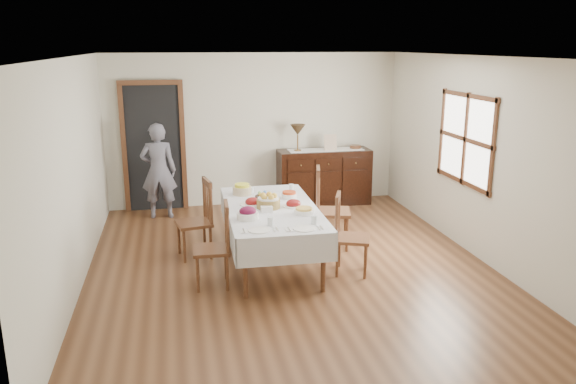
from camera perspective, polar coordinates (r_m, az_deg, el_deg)
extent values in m
plane|color=brown|center=(7.22, 0.16, -7.51)|extent=(6.00, 6.00, 0.00)
cube|color=white|center=(6.67, 0.18, 13.60)|extent=(5.00, 6.00, 0.02)
cube|color=beige|center=(9.74, -3.44, 6.30)|extent=(5.00, 0.02, 2.60)
cube|color=beige|center=(4.05, 8.88, -6.27)|extent=(5.00, 0.02, 2.60)
cube|color=beige|center=(6.79, -20.98, 1.56)|extent=(0.02, 6.00, 2.60)
cube|color=beige|center=(7.72, 18.68, 3.28)|extent=(0.02, 6.00, 2.60)
cube|color=white|center=(7.94, 17.65, 5.13)|extent=(0.02, 1.30, 1.10)
cube|color=#57321E|center=(7.93, 17.57, 5.13)|extent=(0.03, 1.46, 1.26)
cube|color=black|center=(9.65, -13.46, 4.33)|extent=(0.90, 0.06, 2.10)
cube|color=#57321E|center=(9.63, -13.46, 4.31)|extent=(1.04, 0.08, 2.18)
cube|color=silver|center=(7.04, -1.68, -1.71)|extent=(1.12, 2.18, 0.04)
cylinder|color=#57321E|center=(6.25, -4.37, -7.76)|extent=(0.06, 0.06, 0.70)
cylinder|color=#57321E|center=(6.39, 3.61, -7.20)|extent=(0.06, 0.06, 0.70)
cylinder|color=#57321E|center=(8.00, -5.85, -2.66)|extent=(0.06, 0.06, 0.70)
cylinder|color=#57321E|center=(8.11, 0.41, -2.32)|extent=(0.06, 0.06, 0.70)
cube|color=silver|center=(7.03, -6.13, -3.09)|extent=(0.06, 2.21, 0.33)
cube|color=silver|center=(7.19, 2.67, -2.61)|extent=(0.06, 2.21, 0.33)
cube|color=silver|center=(6.07, -0.07, -5.95)|extent=(1.12, 0.04, 0.33)
cube|color=silver|center=(8.12, -2.87, -0.54)|extent=(1.12, 0.04, 0.33)
cube|color=#57321E|center=(6.56, -7.78, -5.84)|extent=(0.43, 0.43, 0.04)
cylinder|color=#57321E|center=(6.80, -9.17, -7.23)|extent=(0.04, 0.04, 0.42)
cylinder|color=#57321E|center=(6.49, -9.16, -8.33)|extent=(0.04, 0.04, 0.42)
cylinder|color=#57321E|center=(6.81, -6.33, -7.11)|extent=(0.04, 0.04, 0.42)
cylinder|color=#57321E|center=(6.50, -6.19, -8.20)|extent=(0.04, 0.04, 0.42)
cylinder|color=#57321E|center=(6.64, -6.29, -3.01)|extent=(0.04, 0.04, 0.55)
cylinder|color=#57321E|center=(6.31, -6.13, -3.99)|extent=(0.04, 0.04, 0.55)
cube|color=#57321E|center=(6.40, -6.27, -1.49)|extent=(0.06, 0.39, 0.08)
cylinder|color=#57321E|center=(6.57, -6.25, -3.41)|extent=(0.02, 0.02, 0.45)
cylinder|color=#57321E|center=(6.48, -6.21, -3.66)|extent=(0.02, 0.02, 0.45)
cylinder|color=#57321E|center=(6.40, -6.17, -3.91)|extent=(0.02, 0.02, 0.45)
cube|color=#57321E|center=(7.47, -9.54, -3.15)|extent=(0.50, 0.50, 0.04)
cylinder|color=#57321E|center=(7.68, -11.02, -4.62)|extent=(0.04, 0.04, 0.44)
cylinder|color=#57321E|center=(7.36, -10.49, -5.48)|extent=(0.04, 0.04, 0.44)
cylinder|color=#57321E|center=(7.75, -8.49, -4.33)|extent=(0.04, 0.04, 0.44)
cylinder|color=#57321E|center=(7.43, -7.85, -5.16)|extent=(0.04, 0.04, 0.44)
cylinder|color=#57321E|center=(7.61, -8.51, -0.53)|extent=(0.04, 0.04, 0.57)
cylinder|color=#57321E|center=(7.26, -7.81, -1.25)|extent=(0.04, 0.04, 0.57)
cube|color=#57321E|center=(7.37, -8.24, 0.96)|extent=(0.11, 0.41, 0.08)
cylinder|color=#57321E|center=(7.52, -8.33, -0.86)|extent=(0.02, 0.02, 0.47)
cylinder|color=#57321E|center=(7.44, -8.16, -1.04)|extent=(0.02, 0.02, 0.47)
cylinder|color=#57321E|center=(7.35, -7.99, -1.22)|extent=(0.02, 0.02, 0.47)
cube|color=#57321E|center=(6.91, 6.57, -4.71)|extent=(0.54, 0.54, 0.04)
cylinder|color=#57321E|center=(6.82, 7.85, -7.08)|extent=(0.04, 0.04, 0.42)
cylinder|color=#57321E|center=(7.14, 7.94, -6.08)|extent=(0.04, 0.04, 0.42)
cylinder|color=#57321E|center=(6.84, 5.01, -6.95)|extent=(0.04, 0.04, 0.42)
cylinder|color=#57321E|center=(7.15, 5.24, -5.96)|extent=(0.04, 0.04, 0.42)
cylinder|color=#57321E|center=(6.66, 4.93, -2.90)|extent=(0.04, 0.04, 0.55)
cylinder|color=#57321E|center=(7.00, 5.18, -2.02)|extent=(0.04, 0.04, 0.55)
cube|color=#57321E|center=(6.76, 5.11, -0.53)|extent=(0.18, 0.38, 0.08)
cylinder|color=#57321E|center=(6.75, 4.99, -2.83)|extent=(0.02, 0.02, 0.45)
cylinder|color=#57321E|center=(6.83, 5.06, -2.61)|extent=(0.02, 0.02, 0.45)
cylinder|color=#57321E|center=(6.92, 5.12, -2.39)|extent=(0.02, 0.02, 0.45)
cube|color=#57321E|center=(7.75, 4.59, -2.04)|extent=(0.56, 0.56, 0.04)
cylinder|color=#57321E|center=(7.66, 6.02, -4.33)|extent=(0.04, 0.04, 0.48)
cylinder|color=#57321E|center=(8.02, 5.85, -3.44)|extent=(0.04, 0.04, 0.48)
cylinder|color=#57321E|center=(7.64, 3.19, -4.31)|extent=(0.04, 0.04, 0.48)
cylinder|color=#57321E|center=(8.00, 3.15, -3.42)|extent=(0.04, 0.04, 0.48)
cylinder|color=#57321E|center=(7.46, 3.08, -0.19)|extent=(0.04, 0.04, 0.62)
cylinder|color=#57321E|center=(7.85, 3.04, 0.57)|extent=(0.04, 0.04, 0.62)
cube|color=#57321E|center=(7.59, 3.09, 2.14)|extent=(0.15, 0.44, 0.09)
cylinder|color=#57321E|center=(7.57, 3.07, -0.16)|extent=(0.02, 0.02, 0.51)
cylinder|color=#57321E|center=(7.66, 3.06, 0.03)|extent=(0.02, 0.02, 0.51)
cylinder|color=#57321E|center=(7.76, 3.05, 0.22)|extent=(0.02, 0.02, 0.51)
cube|color=black|center=(9.86, 3.65, 1.55)|extent=(1.60, 0.53, 0.96)
cube|color=black|center=(9.42, 1.30, 2.74)|extent=(0.45, 0.02, 0.19)
sphere|color=brown|center=(9.40, 1.32, 2.72)|extent=(0.03, 0.03, 0.03)
cube|color=black|center=(9.53, 4.12, 2.86)|extent=(0.45, 0.02, 0.19)
sphere|color=brown|center=(9.51, 4.15, 2.83)|extent=(0.03, 0.03, 0.03)
cube|color=black|center=(9.67, 6.86, 2.96)|extent=(0.45, 0.02, 0.19)
sphere|color=brown|center=(9.65, 6.90, 2.94)|extent=(0.03, 0.03, 0.03)
imported|color=slate|center=(9.20, -13.03, 2.42)|extent=(0.53, 0.36, 1.65)
cylinder|color=olive|center=(7.00, -2.00, -1.17)|extent=(0.30, 0.30, 0.11)
cylinder|color=white|center=(6.98, -2.01, -0.65)|extent=(0.27, 0.27, 0.02)
sphere|color=gold|center=(6.99, -1.42, -0.38)|extent=(0.08, 0.08, 0.08)
sphere|color=gold|center=(7.05, -1.92, -0.26)|extent=(0.08, 0.08, 0.08)
sphere|color=gold|center=(7.01, -2.55, -0.35)|extent=(0.08, 0.08, 0.08)
sphere|color=gold|center=(6.92, -2.44, -0.53)|extent=(0.08, 0.08, 0.08)
sphere|color=gold|center=(6.91, -1.73, -0.55)|extent=(0.08, 0.08, 0.08)
cylinder|color=black|center=(7.38, -2.44, -0.57)|extent=(0.24, 0.24, 0.05)
ellipsoid|color=pink|center=(7.38, -1.93, -0.17)|extent=(0.05, 0.05, 0.06)
ellipsoid|color=#649DF2|center=(7.44, -2.36, -0.06)|extent=(0.05, 0.05, 0.06)
ellipsoid|color=#8DD672|center=(7.40, -2.91, -0.14)|extent=(0.05, 0.05, 0.06)
ellipsoid|color=gold|center=(7.32, -2.81, -0.30)|extent=(0.05, 0.05, 0.06)
ellipsoid|color=#D889E1|center=(7.31, -2.20, -0.32)|extent=(0.05, 0.05, 0.06)
cylinder|color=white|center=(7.16, -3.62, -1.22)|extent=(0.33, 0.33, 0.01)
ellipsoid|color=maroon|center=(7.15, -3.62, -0.99)|extent=(0.19, 0.16, 0.11)
cylinder|color=white|center=(7.07, 0.55, -1.41)|extent=(0.27, 0.27, 0.01)
ellipsoid|color=maroon|center=(7.06, 0.55, -1.18)|extent=(0.19, 0.16, 0.11)
cylinder|color=white|center=(6.59, -4.11, -2.42)|extent=(0.26, 0.26, 0.07)
ellipsoid|color=maroon|center=(6.57, -4.12, -1.94)|extent=(0.20, 0.17, 0.11)
cylinder|color=white|center=(7.45, 0.11, -0.38)|extent=(0.20, 0.20, 0.06)
cylinder|color=#CD421A|center=(7.44, 0.11, -0.05)|extent=(0.18, 0.18, 0.03)
cylinder|color=#C7B188|center=(7.64, -4.68, 0.15)|extent=(0.26, 0.26, 0.11)
cylinder|color=yellow|center=(7.62, -4.69, 0.68)|extent=(0.20, 0.20, 0.04)
cylinder|color=white|center=(6.77, 1.64, -2.00)|extent=(0.24, 0.24, 0.05)
cylinder|color=gold|center=(6.76, 1.64, -1.70)|extent=(0.20, 0.20, 0.02)
cube|color=white|center=(6.84, -2.18, -1.75)|extent=(0.14, 0.09, 0.07)
cylinder|color=white|center=(6.17, -2.94, -3.89)|extent=(0.25, 0.25, 0.01)
cube|color=white|center=(6.15, -4.51, -4.01)|extent=(0.08, 0.12, 0.01)
cube|color=silver|center=(6.15, -4.51, -3.96)|extent=(0.02, 0.16, 0.01)
cube|color=silver|center=(6.20, -1.48, -3.82)|extent=(0.02, 0.18, 0.01)
cube|color=silver|center=(6.21, -1.11, -3.80)|extent=(0.02, 0.14, 0.01)
cylinder|color=white|center=(6.32, -1.81, -3.00)|extent=(0.07, 0.07, 0.10)
cylinder|color=white|center=(6.22, 1.66, -3.73)|extent=(0.25, 0.25, 0.01)
cube|color=white|center=(6.19, 0.12, -3.86)|extent=(0.08, 0.12, 0.01)
cube|color=silver|center=(6.19, 0.12, -3.80)|extent=(0.02, 0.16, 0.01)
cube|color=silver|center=(6.26, 3.08, -3.66)|extent=(0.02, 0.18, 0.01)
cube|color=silver|center=(6.27, 3.44, -3.63)|extent=(0.02, 0.14, 0.01)
cylinder|color=white|center=(6.38, 2.66, -2.84)|extent=(0.07, 0.07, 0.10)
cylinder|color=white|center=(7.69, -3.77, 0.20)|extent=(0.07, 0.07, 0.09)
cylinder|color=white|center=(7.77, 0.35, 0.43)|extent=(0.06, 0.06, 0.10)
cube|color=white|center=(9.75, 3.84, 4.32)|extent=(1.30, 0.35, 0.01)
cylinder|color=brown|center=(9.60, 0.98, 4.25)|extent=(0.12, 0.12, 0.03)
cylinder|color=brown|center=(9.58, 0.99, 5.07)|extent=(0.02, 0.02, 0.25)
cone|color=#3E2D1A|center=(9.54, 0.99, 6.34)|extent=(0.26, 0.26, 0.18)
cube|color=tan|center=(9.67, 4.33, 5.03)|extent=(0.22, 0.08, 0.28)
cylinder|color=#57321E|center=(9.92, 6.87, 4.57)|extent=(0.20, 0.20, 0.06)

